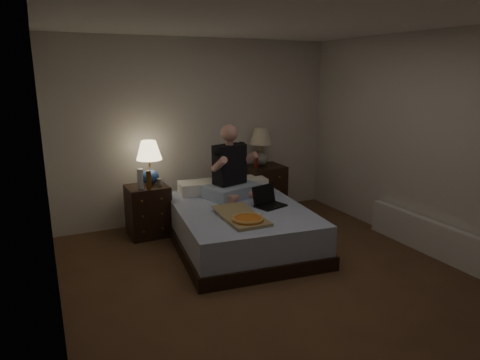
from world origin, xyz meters
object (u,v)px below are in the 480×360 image
nightstand_right (263,189)px  bed (240,226)px  pizza_box (248,220)px  person (232,161)px  radiator (424,235)px  lamp_right (261,147)px  nightstand_left (148,211)px  laptop (271,197)px  lamp_left (149,163)px  beer_bottle_right (256,160)px  soda_can (160,182)px  beer_bottle_left (149,180)px  water_bottle (140,179)px

nightstand_right → bed: bearing=-131.1°
nightstand_right → pizza_box: nightstand_right is taller
nightstand_right → person: bearing=-143.6°
nightstand_right → radiator: 2.31m
nightstand_right → radiator: bearing=-64.4°
lamp_right → person: (-0.73, -0.61, -0.04)m
radiator → lamp_right: bearing=116.7°
nightstand_left → radiator: nightstand_left is taller
lamp_right → laptop: bearing=-112.4°
lamp_left → beer_bottle_right: 1.55m
lamp_right → beer_bottle_right: (-0.13, -0.10, -0.17)m
nightstand_left → soda_can: bearing=-29.6°
beer_bottle_left → pizza_box: 1.46m
pizza_box → radiator: 2.13m
nightstand_left → water_bottle: bearing=-138.5°
nightstand_left → pizza_box: bearing=-63.4°
person → soda_can: bearing=144.6°
lamp_right → pizza_box: size_ratio=0.74×
bed → person: size_ratio=2.10×
bed → radiator: size_ratio=1.22×
nightstand_right → lamp_left: lamp_left is taller
beer_bottle_right → bed: bearing=-126.7°
lamp_right → beer_bottle_right: lamp_right is taller
bed → nightstand_right: size_ratio=2.74×
lamp_right → radiator: lamp_right is taller
beer_bottle_left → person: 1.05m
bed → laptop: laptop is taller
lamp_left → soda_can: size_ratio=5.60×
pizza_box → beer_bottle_left: bearing=122.1°
pizza_box → radiator: size_ratio=0.47×
soda_can → radiator: (2.64, -1.80, -0.50)m
nightstand_right → person: (-0.77, -0.58, 0.60)m
bed → nightstand_left: (-0.91, 0.81, 0.08)m
lamp_right → water_bottle: 1.87m
water_bottle → nightstand_right: bearing=8.7°
lamp_left → person: size_ratio=0.60×
person → radiator: person is taller
laptop → nightstand_right: bearing=49.4°
bed → soda_can: soda_can is taller
bed → beer_bottle_right: (0.70, 0.94, 0.58)m
beer_bottle_right → laptop: (-0.36, -1.08, -0.22)m
nightstand_left → lamp_right: lamp_right is taller
lamp_right → person: person is taller
nightstand_right → person: size_ratio=0.77×
nightstand_right → beer_bottle_right: beer_bottle_right is taller
lamp_right → beer_bottle_left: (-1.74, -0.37, -0.23)m
nightstand_left → pizza_box: 1.57m
water_bottle → soda_can: (0.24, 0.01, -0.07)m
lamp_left → water_bottle: size_ratio=2.24×
nightstand_left → beer_bottle_left: 0.46m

